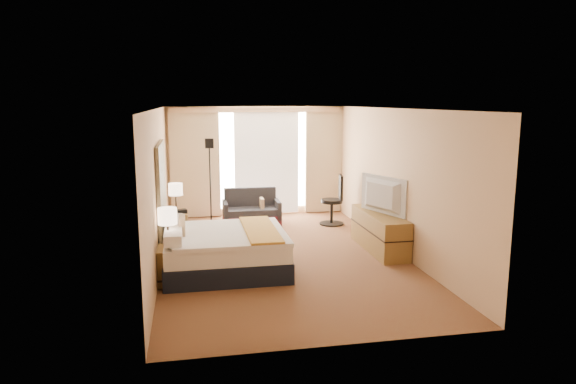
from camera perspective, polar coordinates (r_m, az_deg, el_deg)
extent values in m
cube|color=#551F18|center=(9.26, -0.67, -7.05)|extent=(4.20, 7.00, 0.02)
cube|color=silver|center=(8.85, -0.70, 9.25)|extent=(4.20, 7.00, 0.02)
cube|color=tan|center=(12.39, -3.58, 3.46)|extent=(4.20, 0.02, 2.60)
cube|color=tan|center=(5.63, 5.71, -4.70)|extent=(4.20, 0.02, 2.60)
cube|color=tan|center=(8.84, -14.20, 0.47)|extent=(0.02, 7.00, 2.60)
cube|color=tan|center=(9.56, 11.80, 1.28)|extent=(0.02, 7.00, 2.60)
cube|color=black|center=(9.04, -13.88, 0.56)|extent=(0.06, 1.85, 1.50)
cube|color=olive|center=(8.05, -12.63, -7.92)|extent=(0.45, 0.52, 0.55)
cube|color=olive|center=(10.46, -12.28, -3.72)|extent=(0.45, 0.52, 0.55)
cube|color=olive|center=(9.65, 10.11, -4.34)|extent=(0.50, 1.80, 0.70)
cube|color=white|center=(12.40, -2.42, 3.56)|extent=(2.30, 0.02, 2.30)
cube|color=#C7B28C|center=(12.18, -10.30, 3.05)|extent=(1.15, 0.09, 2.50)
cube|color=#C7B28C|center=(12.60, 3.97, 3.42)|extent=(0.90, 0.09, 2.50)
cube|color=silver|center=(12.36, -2.39, 3.31)|extent=(1.55, 0.04, 2.50)
cube|color=tan|center=(12.15, -3.55, 9.09)|extent=(4.00, 0.16, 0.12)
cube|color=black|center=(8.48, -6.94, -7.63)|extent=(1.93, 1.75, 0.32)
cube|color=white|center=(8.39, -6.98, -5.69)|extent=(1.89, 1.70, 0.28)
cube|color=white|center=(8.35, -6.50, -4.60)|extent=(1.77, 1.77, 0.06)
cube|color=gold|center=(8.39, -3.12, -4.16)|extent=(0.51, 1.77, 0.04)
cube|color=white|center=(7.90, -12.62, -4.79)|extent=(0.26, 0.72, 0.17)
cube|color=white|center=(8.72, -12.48, -3.38)|extent=(0.26, 0.72, 0.17)
cube|color=beige|center=(8.29, -11.67, -3.77)|extent=(0.09, 0.39, 0.33)
cube|color=maroon|center=(11.54, -4.06, -3.03)|extent=(1.27, 0.69, 0.23)
cube|color=#2D2D32|center=(11.45, -4.05, -2.18)|extent=(1.18, 0.55, 0.14)
cube|color=#2D2D32|center=(11.71, -4.24, -0.69)|extent=(1.18, 0.14, 0.50)
cube|color=#2D2D32|center=(11.44, -7.00, -2.11)|extent=(0.10, 0.68, 0.41)
cube|color=#2D2D32|center=(11.57, -1.18, -1.90)|extent=(0.10, 0.68, 0.41)
cube|color=beige|center=(11.45, -2.93, -1.39)|extent=(0.07, 0.32, 0.29)
cube|color=black|center=(11.35, -8.50, -3.86)|extent=(0.25, 0.25, 0.03)
cylinder|color=black|center=(11.17, -8.62, 0.52)|extent=(0.03, 0.03, 1.73)
cube|color=black|center=(11.05, -8.75, 5.37)|extent=(0.18, 0.18, 0.20)
cylinder|color=black|center=(11.56, 4.85, -3.51)|extent=(0.54, 0.54, 0.03)
cylinder|color=black|center=(11.50, 4.87, -2.22)|extent=(0.06, 0.06, 0.49)
cylinder|color=black|center=(11.45, 4.89, -1.01)|extent=(0.48, 0.48, 0.08)
cube|color=black|center=(11.42, 5.88, 0.54)|extent=(0.13, 0.44, 0.54)
cube|color=black|center=(7.99, -13.13, -5.86)|extent=(0.10, 0.10, 0.04)
cylinder|color=black|center=(7.94, -13.18, -4.47)|extent=(0.03, 0.03, 0.36)
cylinder|color=#FFDFBF|center=(7.88, -13.26, -2.63)|extent=(0.29, 0.29, 0.25)
cube|color=black|center=(10.43, -12.30, -2.09)|extent=(0.10, 0.10, 0.04)
cylinder|color=black|center=(10.39, -12.34, -1.06)|extent=(0.03, 0.03, 0.34)
cylinder|color=#FFDFBF|center=(10.35, -12.40, 0.30)|extent=(0.27, 0.27, 0.24)
cube|color=#8BB8D6|center=(7.81, -12.78, -5.91)|extent=(0.17, 0.17, 0.12)
cube|color=black|center=(10.32, -11.72, -2.11)|extent=(0.22, 0.19, 0.07)
imported|color=black|center=(9.44, 10.07, -0.37)|extent=(0.56, 1.16, 0.68)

